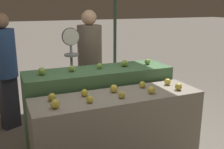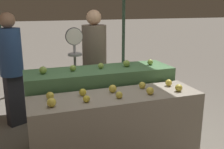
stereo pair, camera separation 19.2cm
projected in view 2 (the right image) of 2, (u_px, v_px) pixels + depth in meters
display_counter_front at (116, 133)px, 2.94m from camera, size 1.87×0.55×0.90m
display_counter_back at (101, 107)px, 3.47m from camera, size 1.87×0.55×1.05m
apple_front_0 at (52, 102)px, 2.49m from camera, size 0.09×0.09×0.09m
apple_front_1 at (86, 99)px, 2.61m from camera, size 0.07×0.07×0.07m
apple_front_2 at (119, 95)px, 2.72m from camera, size 0.07×0.07×0.07m
apple_front_3 at (150, 91)px, 2.83m from camera, size 0.08×0.08×0.08m
apple_front_4 at (179, 88)px, 2.93m from camera, size 0.08×0.08×0.08m
apple_front_5 at (50, 96)px, 2.68m from camera, size 0.08×0.08×0.08m
apple_front_6 at (83, 92)px, 2.79m from camera, size 0.08×0.08×0.08m
apple_front_7 at (113, 89)px, 2.90m from camera, size 0.09×0.09×0.09m
apple_front_8 at (142, 85)px, 3.04m from camera, size 0.08×0.08×0.08m
apple_front_9 at (169, 83)px, 3.13m from camera, size 0.08×0.08×0.08m
apple_back_0 at (43, 70)px, 3.08m from camera, size 0.09×0.09×0.09m
apple_back_1 at (73, 68)px, 3.21m from camera, size 0.08×0.08×0.08m
apple_back_2 at (101, 66)px, 3.33m from camera, size 0.08×0.08×0.08m
apple_back_3 at (126, 63)px, 3.44m from camera, size 0.09×0.09×0.09m
apple_back_4 at (150, 62)px, 3.55m from camera, size 0.08×0.08×0.08m
produce_scale at (75, 59)px, 3.72m from camera, size 0.25×0.20×1.54m
person_vendor_at_scale at (95, 58)px, 4.17m from camera, size 0.45×0.45×1.77m
person_customer_left at (11, 62)px, 3.92m from camera, size 0.46×0.46×1.74m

